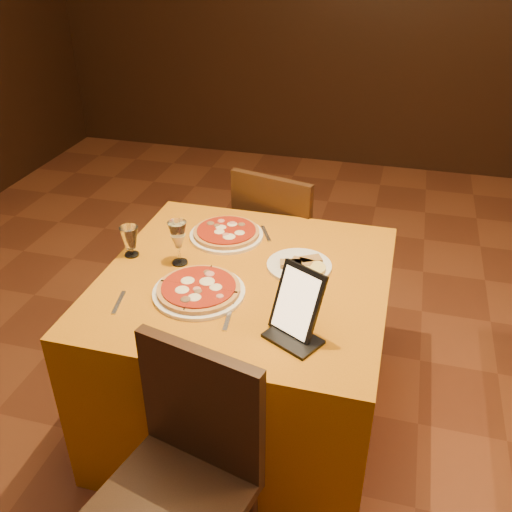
% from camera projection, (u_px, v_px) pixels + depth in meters
% --- Properties ---
extents(floor, '(6.00, 7.00, 0.01)m').
position_uv_depth(floor, '(319.00, 487.00, 2.28)').
color(floor, '#5E2D19').
rests_on(floor, ground).
extents(main_table, '(1.10, 1.10, 0.75)m').
position_uv_depth(main_table, '(246.00, 350.00, 2.41)').
color(main_table, '#BC6A0C').
rests_on(main_table, floor).
extents(chair_main_near, '(0.54, 0.54, 0.91)m').
position_uv_depth(chair_main_near, '(170.00, 504.00, 1.69)').
color(chair_main_near, black).
rests_on(chair_main_near, floor).
extents(chair_main_far, '(0.46, 0.46, 0.91)m').
position_uv_depth(chair_main_far, '(287.00, 244.00, 3.03)').
color(chair_main_far, black).
rests_on(chair_main_far, floor).
extents(pizza_near, '(0.34, 0.34, 0.03)m').
position_uv_depth(pizza_near, '(199.00, 290.00, 2.11)').
color(pizza_near, white).
rests_on(pizza_near, main_table).
extents(pizza_far, '(0.32, 0.32, 0.03)m').
position_uv_depth(pizza_far, '(226.00, 234.00, 2.48)').
color(pizza_far, white).
rests_on(pizza_far, main_table).
extents(cutlet_dish, '(0.26, 0.26, 0.03)m').
position_uv_depth(cutlet_dish, '(299.00, 264.00, 2.27)').
color(cutlet_dish, white).
rests_on(cutlet_dish, main_table).
extents(wine_glass, '(0.10, 0.10, 0.19)m').
position_uv_depth(wine_glass, '(178.00, 243.00, 2.25)').
color(wine_glass, '#EFDB87').
rests_on(wine_glass, main_table).
extents(water_glass, '(0.07, 0.07, 0.13)m').
position_uv_depth(water_glass, '(130.00, 241.00, 2.32)').
color(water_glass, silver).
rests_on(water_glass, main_table).
extents(tablet, '(0.20, 0.17, 0.23)m').
position_uv_depth(tablet, '(297.00, 302.00, 1.87)').
color(tablet, black).
rests_on(tablet, main_table).
extents(knife, '(0.04, 0.20, 0.01)m').
position_uv_depth(knife, '(230.00, 313.00, 2.01)').
color(knife, silver).
rests_on(knife, main_table).
extents(fork_near, '(0.04, 0.14, 0.01)m').
position_uv_depth(fork_near, '(119.00, 303.00, 2.06)').
color(fork_near, '#A4A5AB').
rests_on(fork_near, main_table).
extents(fork_far, '(0.08, 0.13, 0.01)m').
position_uv_depth(fork_far, '(266.00, 234.00, 2.51)').
color(fork_far, silver).
rests_on(fork_far, main_table).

